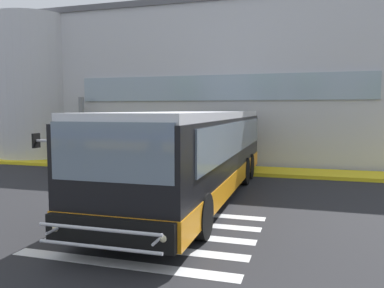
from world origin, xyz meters
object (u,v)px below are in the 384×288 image
(entry_support_column, at_px, (82,129))
(safety_bollard_yellow, at_px, (181,164))
(passenger_by_doorway, at_px, (104,144))
(passenger_near_column, at_px, (87,144))
(bus_main_foreground, at_px, (196,155))

(entry_support_column, bearing_deg, safety_bollard_yellow, -16.70)
(passenger_by_doorway, bearing_deg, passenger_near_column, -177.23)
(safety_bollard_yellow, bearing_deg, passenger_by_doorway, 167.18)
(entry_support_column, distance_m, passenger_near_column, 1.38)
(bus_main_foreground, distance_m, passenger_near_column, 8.64)
(bus_main_foreground, bearing_deg, passenger_by_doorway, 140.30)
(safety_bollard_yellow, bearing_deg, passenger_near_column, 169.88)
(entry_support_column, height_order, passenger_near_column, entry_support_column)
(bus_main_foreground, relative_size, passenger_by_doorway, 7.05)
(bus_main_foreground, bearing_deg, safety_bollard_yellow, 114.07)
(entry_support_column, height_order, safety_bollard_yellow, entry_support_column)
(passenger_near_column, relative_size, safety_bollard_yellow, 1.86)
(entry_support_column, height_order, passenger_by_doorway, entry_support_column)
(entry_support_column, distance_m, passenger_by_doorway, 2.04)
(entry_support_column, relative_size, safety_bollard_yellow, 3.62)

